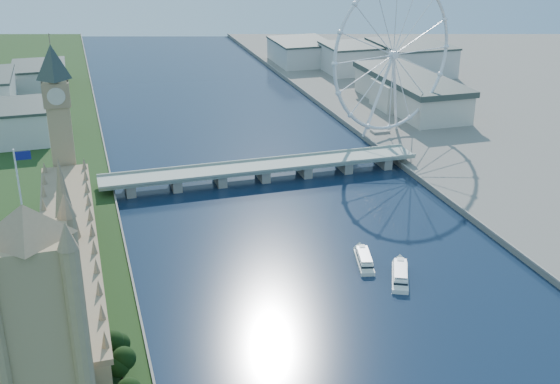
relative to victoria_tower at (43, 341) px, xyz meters
name	(u,v)px	position (x,y,z in m)	size (l,w,h in m)	color
victoria_tower	(43,341)	(0.00, 0.00, 0.00)	(28.16, 28.16, 112.00)	tan
parliament_range	(72,267)	(7.00, 115.00, -36.01)	(24.00, 200.00, 70.00)	tan
big_ben	(58,107)	(7.00, 223.00, 12.08)	(20.02, 20.02, 110.00)	tan
westminster_bridge	(263,170)	(135.00, 245.00, -47.86)	(220.00, 22.00, 9.50)	gray
london_eye	(393,55)	(254.98, 300.08, 13.03)	(113.60, 39.12, 124.30)	silver
county_hall	(409,110)	(310.00, 375.00, -54.49)	(54.00, 144.00, 35.00)	beige
city_skyline	(232,71)	(174.22, 505.08, -37.53)	(505.00, 280.00, 32.00)	beige
tour_boat_near	(364,264)	(153.36, 110.20, -54.49)	(7.66, 29.98, 6.63)	silver
tour_boat_far	(400,280)	(164.19, 89.64, -54.49)	(8.34, 32.48, 7.20)	white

